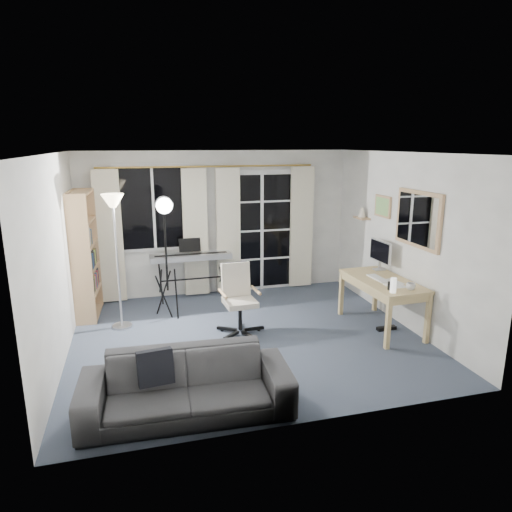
{
  "coord_description": "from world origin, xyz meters",
  "views": [
    {
      "loc": [
        -1.34,
        -5.48,
        2.52
      ],
      "look_at": [
        0.22,
        0.35,
        1.02
      ],
      "focal_mm": 32.0,
      "sensor_mm": 36.0,
      "label": 1
    }
  ],
  "objects_px": {
    "desk": "(383,286)",
    "sofa": "(186,376)",
    "studio_light": "(165,220)",
    "mug": "(411,286)",
    "keyboard_piano": "(191,257)",
    "monitor": "(380,252)",
    "office_chair": "(238,292)",
    "bookshelf": "(82,258)",
    "torchiere_lamp": "(114,221)"
  },
  "relations": [
    {
      "from": "studio_light",
      "to": "desk",
      "type": "distance_m",
      "value": 3.16
    },
    {
      "from": "mug",
      "to": "sofa",
      "type": "bearing_deg",
      "value": -163.42
    },
    {
      "from": "keyboard_piano",
      "to": "studio_light",
      "type": "relative_size",
      "value": 0.71
    },
    {
      "from": "office_chair",
      "to": "mug",
      "type": "height_order",
      "value": "office_chair"
    },
    {
      "from": "keyboard_piano",
      "to": "sofa",
      "type": "relative_size",
      "value": 0.65
    },
    {
      "from": "torchiere_lamp",
      "to": "mug",
      "type": "distance_m",
      "value": 3.95
    },
    {
      "from": "studio_light",
      "to": "keyboard_piano",
      "type": "bearing_deg",
      "value": 58.86
    },
    {
      "from": "studio_light",
      "to": "desk",
      "type": "relative_size",
      "value": 1.37
    },
    {
      "from": "monitor",
      "to": "studio_light",
      "type": "bearing_deg",
      "value": 165.1
    },
    {
      "from": "bookshelf",
      "to": "desk",
      "type": "bearing_deg",
      "value": -18.43
    },
    {
      "from": "torchiere_lamp",
      "to": "desk",
      "type": "height_order",
      "value": "torchiere_lamp"
    },
    {
      "from": "keyboard_piano",
      "to": "desk",
      "type": "distance_m",
      "value": 3.03
    },
    {
      "from": "studio_light",
      "to": "office_chair",
      "type": "height_order",
      "value": "studio_light"
    },
    {
      "from": "mug",
      "to": "office_chair",
      "type": "bearing_deg",
      "value": 155.8
    },
    {
      "from": "keyboard_piano",
      "to": "sofa",
      "type": "xyz_separation_m",
      "value": [
        -0.46,
        -3.25,
        -0.33
      ]
    },
    {
      "from": "bookshelf",
      "to": "mug",
      "type": "height_order",
      "value": "bookshelf"
    },
    {
      "from": "bookshelf",
      "to": "keyboard_piano",
      "type": "relative_size",
      "value": 1.42
    },
    {
      "from": "studio_light",
      "to": "office_chair",
      "type": "relative_size",
      "value": 1.94
    },
    {
      "from": "office_chair",
      "to": "sofa",
      "type": "distance_m",
      "value": 2.02
    },
    {
      "from": "desk",
      "to": "monitor",
      "type": "height_order",
      "value": "monitor"
    },
    {
      "from": "desk",
      "to": "sofa",
      "type": "relative_size",
      "value": 0.67
    },
    {
      "from": "torchiere_lamp",
      "to": "mug",
      "type": "height_order",
      "value": "torchiere_lamp"
    },
    {
      "from": "studio_light",
      "to": "monitor",
      "type": "xyz_separation_m",
      "value": [
        3.02,
        -0.68,
        -0.5
      ]
    },
    {
      "from": "torchiere_lamp",
      "to": "studio_light",
      "type": "xyz_separation_m",
      "value": [
        0.67,
        0.17,
        -0.03
      ]
    },
    {
      "from": "keyboard_piano",
      "to": "monitor",
      "type": "distance_m",
      "value": 2.96
    },
    {
      "from": "office_chair",
      "to": "mug",
      "type": "bearing_deg",
      "value": -27.82
    },
    {
      "from": "bookshelf",
      "to": "monitor",
      "type": "distance_m",
      "value": 4.35
    },
    {
      "from": "sofa",
      "to": "office_chair",
      "type": "bearing_deg",
      "value": 66.03
    },
    {
      "from": "keyboard_piano",
      "to": "torchiere_lamp",
      "type": "bearing_deg",
      "value": -141.59
    },
    {
      "from": "keyboard_piano",
      "to": "sofa",
      "type": "bearing_deg",
      "value": -99.12
    },
    {
      "from": "bookshelf",
      "to": "desk",
      "type": "xyz_separation_m",
      "value": [
        4.0,
        -1.57,
        -0.27
      ]
    },
    {
      "from": "mug",
      "to": "monitor",
      "type": "bearing_deg",
      "value": 84.19
    },
    {
      "from": "studio_light",
      "to": "mug",
      "type": "distance_m",
      "value": 3.42
    },
    {
      "from": "torchiere_lamp",
      "to": "office_chair",
      "type": "bearing_deg",
      "value": -19.16
    },
    {
      "from": "torchiere_lamp",
      "to": "sofa",
      "type": "relative_size",
      "value": 0.93
    },
    {
      "from": "studio_light",
      "to": "mug",
      "type": "relative_size",
      "value": 15.91
    },
    {
      "from": "keyboard_piano",
      "to": "mug",
      "type": "xyz_separation_m",
      "value": [
        2.49,
        -2.37,
        0.05
      ]
    },
    {
      "from": "keyboard_piano",
      "to": "mug",
      "type": "height_order",
      "value": "keyboard_piano"
    },
    {
      "from": "bookshelf",
      "to": "desk",
      "type": "distance_m",
      "value": 4.31
    },
    {
      "from": "studio_light",
      "to": "mug",
      "type": "height_order",
      "value": "studio_light"
    },
    {
      "from": "monitor",
      "to": "sofa",
      "type": "distance_m",
      "value": 3.6
    },
    {
      "from": "office_chair",
      "to": "mug",
      "type": "distance_m",
      "value": 2.25
    },
    {
      "from": "monitor",
      "to": "sofa",
      "type": "relative_size",
      "value": 0.25
    },
    {
      "from": "office_chair",
      "to": "monitor",
      "type": "height_order",
      "value": "monitor"
    },
    {
      "from": "bookshelf",
      "to": "keyboard_piano",
      "type": "xyz_separation_m",
      "value": [
        1.61,
        0.3,
        -0.17
      ]
    },
    {
      "from": "torchiere_lamp",
      "to": "sofa",
      "type": "distance_m",
      "value": 2.67
    },
    {
      "from": "desk",
      "to": "sofa",
      "type": "xyz_separation_m",
      "value": [
        -2.85,
        -1.38,
        -0.23
      ]
    },
    {
      "from": "torchiere_lamp",
      "to": "keyboard_piano",
      "type": "distance_m",
      "value": 1.63
    },
    {
      "from": "studio_light",
      "to": "bookshelf",
      "type": "bearing_deg",
      "value": 159.23
    },
    {
      "from": "desk",
      "to": "sofa",
      "type": "bearing_deg",
      "value": -156.4
    }
  ]
}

